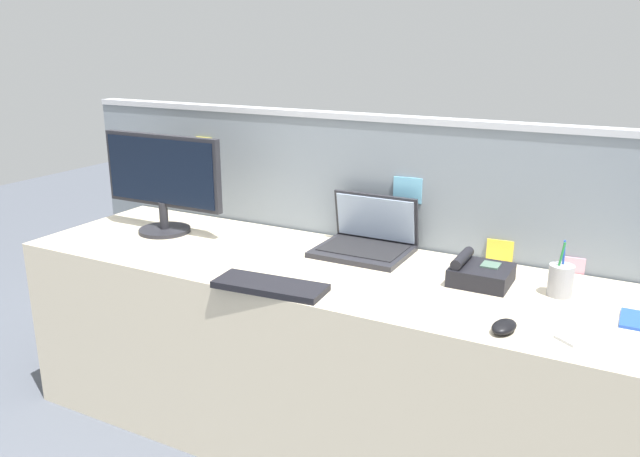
{
  "coord_description": "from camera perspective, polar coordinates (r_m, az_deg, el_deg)",
  "views": [
    {
      "loc": [
        1.03,
        -1.89,
        1.48
      ],
      "look_at": [
        0.0,
        0.05,
        0.82
      ],
      "focal_mm": 35.64,
      "sensor_mm": 36.0,
      "label": 1
    }
  ],
  "objects": [
    {
      "name": "pen_cup",
      "position": [
        2.14,
        20.8,
        -4.35
      ],
      "size": [
        0.08,
        0.08,
        0.18
      ],
      "color": "#99999E",
      "rests_on": "desk"
    },
    {
      "name": "desk_phone",
      "position": [
        2.17,
        14.13,
        -3.92
      ],
      "size": [
        0.19,
        0.18,
        0.09
      ],
      "color": "black",
      "rests_on": "desk"
    },
    {
      "name": "cell_phone_silver_slab",
      "position": [
        1.89,
        22.62,
        -8.88
      ],
      "size": [
        0.15,
        0.16,
        0.01
      ],
      "primitive_type": "cube",
      "rotation": [
        0.0,
        0.0,
        -0.63
      ],
      "color": "#B7BAC1",
      "rests_on": "desk"
    },
    {
      "name": "desktop_monitor",
      "position": [
        2.69,
        -13.98,
        4.44
      ],
      "size": [
        0.57,
        0.21,
        0.41
      ],
      "color": "#232328",
      "rests_on": "desk"
    },
    {
      "name": "cell_phone_blue_case",
      "position": [
        2.05,
        26.31,
        -7.33
      ],
      "size": [
        0.07,
        0.14,
        0.01
      ],
      "primitive_type": "cube",
      "rotation": [
        0.0,
        0.0,
        0.01
      ],
      "color": "blue",
      "rests_on": "desk"
    },
    {
      "name": "computer_mouse_right_hand",
      "position": [
        1.85,
        16.2,
        -8.46
      ],
      "size": [
        0.08,
        0.11,
        0.03
      ],
      "primitive_type": "ellipsoid",
      "rotation": [
        0.0,
        0.0,
        -0.21
      ],
      "color": "black",
      "rests_on": "desk"
    },
    {
      "name": "cell_phone_white_slab",
      "position": [
        2.53,
        -4.06,
        -1.21
      ],
      "size": [
        0.14,
        0.15,
        0.01
      ],
      "primitive_type": "cube",
      "rotation": [
        0.0,
        0.0,
        -0.61
      ],
      "color": "silver",
      "rests_on": "desk"
    },
    {
      "name": "ground_plane",
      "position": [
        2.62,
        -0.54,
        -17.81
      ],
      "size": [
        10.0,
        10.0,
        0.0
      ],
      "primitive_type": "plane",
      "color": "#4C515B"
    },
    {
      "name": "desk",
      "position": [
        2.43,
        -0.56,
        -10.99
      ],
      "size": [
        2.27,
        0.68,
        0.7
      ],
      "primitive_type": "cube",
      "color": "beige",
      "rests_on": "ground_plane"
    },
    {
      "name": "keyboard_main",
      "position": [
        2.07,
        -4.5,
        -5.16
      ],
      "size": [
        0.38,
        0.17,
        0.02
      ],
      "primitive_type": "cube",
      "rotation": [
        0.0,
        0.0,
        0.08
      ],
      "color": "black",
      "rests_on": "desk"
    },
    {
      "name": "cubicle_divider",
      "position": [
        2.64,
        3.35,
        -2.73
      ],
      "size": [
        2.69,
        0.08,
        1.2
      ],
      "color": "gray",
      "rests_on": "ground_plane"
    },
    {
      "name": "laptop",
      "position": [
        2.42,
        4.24,
        -0.98
      ],
      "size": [
        0.34,
        0.28,
        0.21
      ],
      "color": "#232328",
      "rests_on": "desk"
    }
  ]
}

